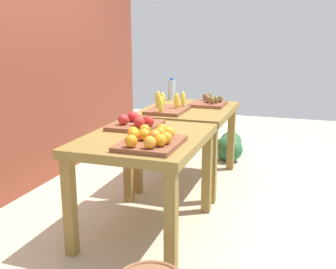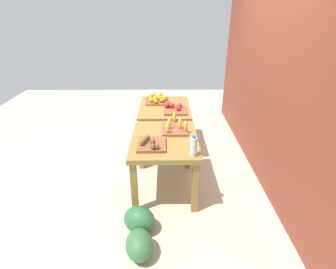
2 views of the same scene
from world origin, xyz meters
TOP-DOWN VIEW (x-y plane):
  - ground_plane at (0.00, 0.00)m, footprint 8.00×8.00m
  - back_wall at (0.00, 1.35)m, footprint 4.40×0.12m
  - display_table_left at (-0.56, 0.00)m, footprint 1.04×0.80m
  - display_table_right at (0.56, 0.00)m, footprint 1.04×0.80m
  - orange_bin at (-0.80, -0.13)m, footprint 0.44×0.36m
  - apple_bin at (-0.37, 0.15)m, footprint 0.40×0.36m
  - banana_crate at (0.33, 0.13)m, footprint 0.44×0.33m
  - kiwi_bin at (0.77, -0.15)m, footprint 0.36×0.32m
  - water_bottle at (0.98, 0.31)m, footprint 0.07×0.07m
  - watermelon_pile at (1.46, -0.25)m, footprint 0.72×0.43m

SIDE VIEW (x-z plane):
  - ground_plane at x=0.00m, z-range 0.00..0.00m
  - watermelon_pile at x=1.46m, z-range 0.00..0.28m
  - display_table_left at x=-0.56m, z-range 0.26..0.98m
  - display_table_right at x=0.56m, z-range 0.26..0.98m
  - kiwi_bin at x=0.77m, z-range 0.70..0.80m
  - apple_bin at x=-0.37m, z-range 0.70..0.81m
  - banana_crate at x=0.33m, z-range 0.67..0.84m
  - orange_bin at x=-0.80m, z-range 0.71..0.82m
  - water_bottle at x=0.98m, z-range 0.72..0.95m
  - back_wall at x=0.00m, z-range 0.00..3.00m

